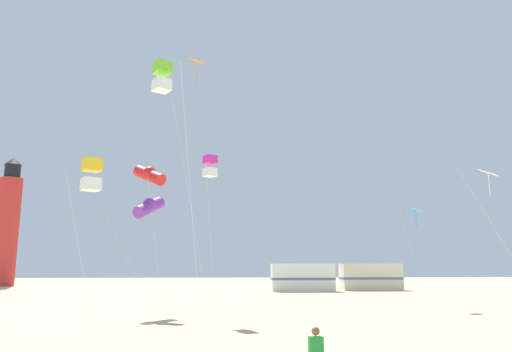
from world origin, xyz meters
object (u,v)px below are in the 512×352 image
Objects in this scene: kite_diamond_cyan at (415,213)px; kite_diamond_white at (489,178)px; kite_flyer_standing at (315,350)px; kite_box_lime at (162,77)px; kite_diamond_orange at (196,72)px; kite_box_magenta at (210,166)px; kite_box_gold at (92,175)px; rv_van_cream at (371,277)px; kite_tube_scarlet at (150,175)px; kite_tube_violet at (149,207)px; rv_van_white at (303,277)px; lighthouse_distant at (8,225)px.

kite_diamond_white is at bearing -85.38° from kite_diamond_cyan.
kite_diamond_cyan is (10.56, 18.22, 5.34)m from kite_flyer_standing.
kite_box_lime reaches higher than kite_diamond_cyan.
kite_diamond_orange is 4.98m from kite_box_magenta.
kite_box_gold is 0.98× the size of rv_van_cream.
kite_tube_scarlet is at bearing -174.06° from kite_diamond_cyan.
kite_tube_scarlet reaches higher than kite_box_magenta.
kite_tube_scarlet is at bearing 102.89° from kite_tube_violet.
kite_box_lime is at bearing -101.01° from kite_diamond_orange.
kite_box_magenta is 1.29× the size of rv_van_white.
kite_tube_scarlet is at bearing 87.42° from kite_box_gold.
kite_box_magenta is 0.82× the size of kite_box_lime.
lighthouse_distant is (-26.57, 40.19, 0.01)m from kite_box_magenta.
kite_tube_violet is 1.01× the size of rv_van_white.
kite_box_lime is (-15.70, -4.93, 2.75)m from kite_diamond_white.
kite_box_magenta is at bearing -122.99° from rv_van_cream.
kite_diamond_orange is (2.83, -5.37, 4.29)m from kite_tube_scarlet.
kite_diamond_white is (11.18, 10.60, 6.31)m from kite_flyer_standing.
rv_van_white is at bearing -101.64° from kite_flyer_standing.
kite_diamond_white is (17.48, -5.87, -0.97)m from kite_tube_scarlet.
kite_box_gold is 0.97× the size of rv_van_white.
kite_box_magenta is at bearing 63.49° from kite_box_gold.
lighthouse_distant is 39.72m from rv_van_white.
rv_van_cream is (14.45, 39.77, 0.78)m from kite_flyer_standing.
kite_tube_scarlet is 1.02× the size of kite_box_magenta.
kite_diamond_cyan is 7.71m from kite_diamond_white.
rv_van_cream is (3.89, 21.55, -4.56)m from kite_diamond_cyan.
kite_tube_violet is (-6.16, 15.85, 5.30)m from kite_flyer_standing.
kite_box_gold reaches higher than rv_van_white.
kite_tube_scarlet is 43.68m from lighthouse_distant.
lighthouse_distant is at bearing 121.50° from kite_tube_violet.
kite_diamond_cyan is at bearing 36.80° from kite_box_gold.
kite_diamond_white is at bearing -18.56° from kite_tube_scarlet.
kite_diamond_cyan is at bearing 39.75° from kite_box_lime.
kite_diamond_cyan is at bearing 8.08° from kite_tube_violet.
lighthouse_distant reaches higher than kite_box_magenta.
kite_diamond_white is 0.72× the size of kite_box_lime.
kite_flyer_standing is 16.65m from kite_diamond_white.
kite_diamond_orange reaches higher than kite_box_magenta.
kite_box_lime is at bearing -118.99° from rv_van_cream.
kite_diamond_white is (0.62, -7.62, 0.97)m from kite_diamond_cyan.
kite_diamond_orange is 15.57m from kite_diamond_white.
kite_diamond_cyan is at bearing -121.74° from kite_flyer_standing.
lighthouse_distant is (-23.14, 37.76, 1.92)m from kite_tube_violet.
rv_van_cream is at bearing -111.61° from kite_flyer_standing.
lighthouse_distant is at bearing 138.41° from kite_diamond_cyan.
kite_diamond_orange is (-14.03, -7.13, 6.22)m from kite_diamond_cyan.
kite_tube_violet is at bearing -117.96° from rv_van_white.
rv_van_cream reaches higher than kite_flyer_standing.
kite_flyer_standing is at bearing -51.44° from kite_box_lime.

